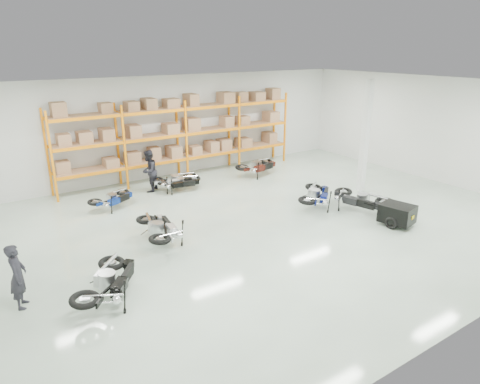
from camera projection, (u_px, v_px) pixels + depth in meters
room at (269, 158)px, 13.98m from camera, size 18.00×18.00×18.00m
pallet_rack at (181, 127)px, 19.05m from camera, size 11.28×0.98×3.62m
structural_column at (365, 137)px, 17.10m from camera, size 0.25×0.25×4.50m
moto_blue_centre at (317, 192)px, 15.85m from camera, size 2.08×1.94×1.24m
moto_silver_left at (160, 225)px, 12.95m from camera, size 1.21×2.02×1.23m
moto_black_far_left at (109, 276)px, 10.01m from camera, size 1.99×2.17×1.28m
moto_touring_right at (360, 196)px, 15.40m from camera, size 1.41×2.12×1.26m
trailer at (397, 214)px, 14.20m from camera, size 1.04×1.79×0.73m
moto_back_a at (112, 196)px, 15.73m from camera, size 1.74×1.32×1.01m
moto_back_b at (175, 177)px, 17.75m from camera, size 1.86×1.11×1.13m
moto_back_c at (180, 180)px, 17.59m from camera, size 1.72×1.12×1.03m
moto_back_d at (258, 163)px, 19.70m from camera, size 2.00×1.23×1.21m
person_left at (18, 276)px, 9.67m from camera, size 0.52×0.65×1.56m
person_back at (149, 171)px, 17.44m from camera, size 1.06×1.06×1.74m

